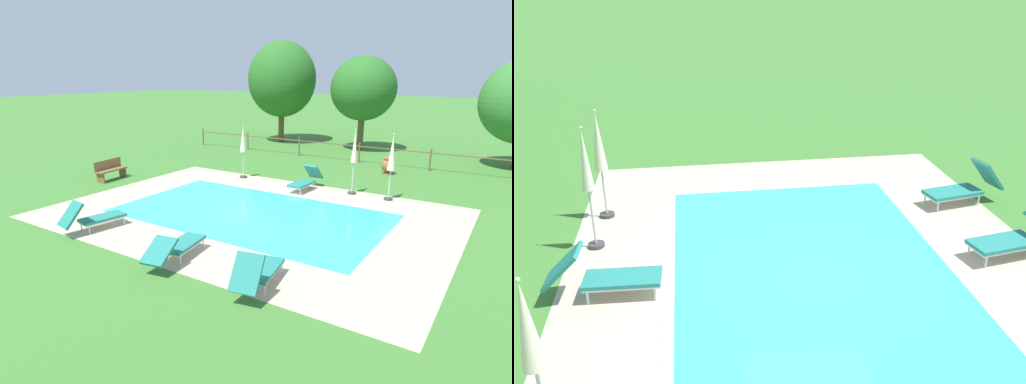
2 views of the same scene
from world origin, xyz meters
The scene contains 10 objects.
ground_plane centered at (0.00, 0.00, 0.00)m, with size 160.00×160.00×0.00m, color #3D752D.
pool_deck_paving centered at (0.00, 0.00, 0.00)m, with size 12.73×9.07×0.01m, color #BCAD8E.
swimming_pool_water centered at (0.00, 0.00, 0.01)m, with size 8.71×5.05×0.01m, color #38C6D1.
pool_coping_rim centered at (0.00, 0.00, 0.01)m, with size 9.19×5.53×0.01m.
sun_lounger_north_near_steps centered at (2.91, -4.09, 0.39)m, with size 0.94×1.94×0.99m.
sun_lounger_north_mid centered at (0.44, -3.98, 0.36)m, with size 0.94×2.13×0.75m.
sun_lounger_north_far centered at (0.17, 3.65, 0.38)m, with size 0.68×1.95×0.93m.
patio_umbrella_closed_row_west centered at (-3.02, 3.96, 1.55)m, with size 0.32×0.32×2.32m.
patio_umbrella_closed_row_mid_west centered at (1.96, 4.07, 1.61)m, with size 0.32×0.32×2.49m.
patio_umbrella_closed_row_centre centered at (3.37, 4.01, 1.61)m, with size 0.32×0.32×2.44m.
Camera 2 is at (-8.35, 2.12, 5.40)m, focal length 39.57 mm.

